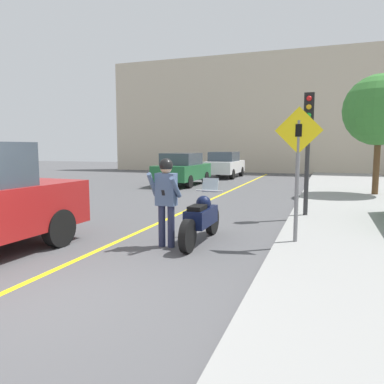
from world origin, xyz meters
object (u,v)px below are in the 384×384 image
object	(u,v)px
person_biker	(166,193)
traffic_light	(308,130)
crossing_sign	(298,162)
parked_car_white	(225,164)
street_tree	(380,110)
parked_car_green	(182,169)
motorcycle	(201,218)

from	to	relation	value
person_biker	traffic_light	bearing A→B (deg)	57.92
person_biker	traffic_light	size ratio (longest dim) A/B	0.54
crossing_sign	parked_car_white	world-z (taller)	crossing_sign
person_biker	parked_car_white	distance (m)	17.44
crossing_sign	parked_car_white	xyz separation A→B (m)	(-5.77, 16.30, -0.86)
street_tree	traffic_light	bearing A→B (deg)	-112.31
traffic_light	parked_car_white	world-z (taller)	traffic_light
person_biker	crossing_sign	size ratio (longest dim) A/B	0.67
traffic_light	parked_car_green	world-z (taller)	traffic_light
person_biker	crossing_sign	distance (m)	2.64
crossing_sign	street_tree	size ratio (longest dim) A/B	0.56
crossing_sign	traffic_light	size ratio (longest dim) A/B	0.80
parked_car_green	person_biker	bearing A→B (deg)	-70.31
motorcycle	street_tree	world-z (taller)	street_tree
traffic_light	parked_car_white	size ratio (longest dim) A/B	0.79
traffic_light	parked_car_white	bearing A→B (deg)	113.73
person_biker	street_tree	distance (m)	11.06
motorcycle	crossing_sign	xyz separation A→B (m)	(1.88, 0.26, 1.20)
traffic_light	parked_car_green	distance (m)	10.13
parked_car_white	person_biker	bearing A→B (deg)	-78.98
parked_car_green	motorcycle	bearing A→B (deg)	-66.89
motorcycle	person_biker	size ratio (longest dim) A/B	1.28
crossing_sign	traffic_light	bearing A→B (deg)	89.45
motorcycle	traffic_light	world-z (taller)	traffic_light
parked_car_green	crossing_sign	bearing A→B (deg)	-58.45
motorcycle	street_tree	size ratio (longest dim) A/B	0.48
parked_car_green	street_tree	bearing A→B (deg)	-11.34
person_biker	parked_car_white	bearing A→B (deg)	101.02
street_tree	parked_car_green	xyz separation A→B (m)	(-8.93, 1.79, -2.55)
motorcycle	street_tree	bearing A→B (deg)	64.90
person_biker	traffic_light	distance (m)	4.83
crossing_sign	motorcycle	bearing A→B (deg)	-172.13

